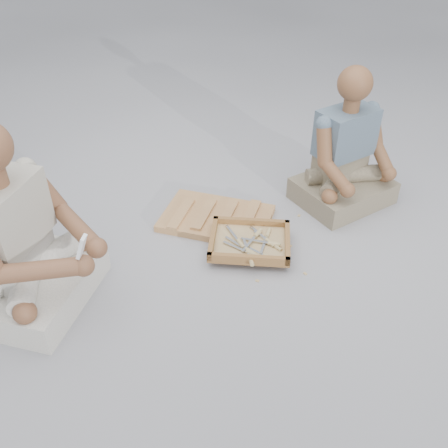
{
  "coord_description": "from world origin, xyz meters",
  "views": [
    {
      "loc": [
        0.11,
        -1.83,
        1.78
      ],
      "look_at": [
        0.02,
        0.15,
        0.3
      ],
      "focal_mm": 40.0,
      "sensor_mm": 36.0,
      "label": 1
    }
  ],
  "objects_px": {
    "tool_tray": "(250,242)",
    "companion": "(346,160)",
    "craftsman": "(24,248)",
    "carved_panel": "(216,218)"
  },
  "relations": [
    {
      "from": "companion",
      "to": "craftsman",
      "type": "bearing_deg",
      "value": -4.52
    },
    {
      "from": "carved_panel",
      "to": "craftsman",
      "type": "relative_size",
      "value": 0.67
    },
    {
      "from": "carved_panel",
      "to": "companion",
      "type": "distance_m",
      "value": 0.86
    },
    {
      "from": "tool_tray",
      "to": "companion",
      "type": "relative_size",
      "value": 0.53
    },
    {
      "from": "companion",
      "to": "carved_panel",
      "type": "bearing_deg",
      "value": -15.66
    },
    {
      "from": "tool_tray",
      "to": "craftsman",
      "type": "relative_size",
      "value": 0.48
    },
    {
      "from": "tool_tray",
      "to": "companion",
      "type": "height_order",
      "value": "companion"
    },
    {
      "from": "craftsman",
      "to": "tool_tray",
      "type": "bearing_deg",
      "value": 124.13
    },
    {
      "from": "tool_tray",
      "to": "craftsman",
      "type": "bearing_deg",
      "value": -158.36
    },
    {
      "from": "carved_panel",
      "to": "tool_tray",
      "type": "distance_m",
      "value": 0.34
    }
  ]
}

